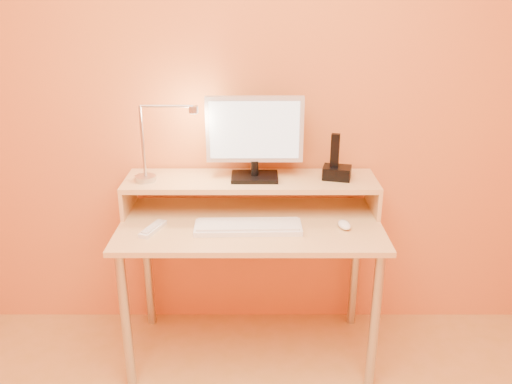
{
  "coord_description": "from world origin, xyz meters",
  "views": [
    {
      "loc": [
        0.03,
        -1.04,
        1.73
      ],
      "look_at": [
        0.03,
        1.13,
        0.89
      ],
      "focal_mm": 37.09,
      "sensor_mm": 36.0,
      "label": 1
    }
  ],
  "objects_px": {
    "keyboard": "(248,228)",
    "lamp_base": "(146,178)",
    "phone_dock": "(337,173)",
    "mouse": "(344,225)",
    "remote_control": "(153,229)",
    "monitor_panel": "(255,129)"
  },
  "relations": [
    {
      "from": "keyboard",
      "to": "lamp_base",
      "type": "bearing_deg",
      "value": 156.2
    },
    {
      "from": "phone_dock",
      "to": "mouse",
      "type": "height_order",
      "value": "phone_dock"
    },
    {
      "from": "remote_control",
      "to": "phone_dock",
      "type": "bearing_deg",
      "value": 36.33
    },
    {
      "from": "mouse",
      "to": "remote_control",
      "type": "distance_m",
      "value": 0.86
    },
    {
      "from": "phone_dock",
      "to": "remote_control",
      "type": "xyz_separation_m",
      "value": [
        -0.84,
        -0.24,
        -0.18
      ]
    },
    {
      "from": "lamp_base",
      "to": "remote_control",
      "type": "xyz_separation_m",
      "value": [
        0.06,
        -0.21,
        -0.16
      ]
    },
    {
      "from": "mouse",
      "to": "phone_dock",
      "type": "bearing_deg",
      "value": 83.67
    },
    {
      "from": "keyboard",
      "to": "monitor_panel",
      "type": "bearing_deg",
      "value": 81.91
    },
    {
      "from": "mouse",
      "to": "monitor_panel",
      "type": "bearing_deg",
      "value": 141.35
    },
    {
      "from": "monitor_panel",
      "to": "phone_dock",
      "type": "relative_size",
      "value": 3.47
    },
    {
      "from": "keyboard",
      "to": "mouse",
      "type": "xyz_separation_m",
      "value": [
        0.43,
        0.02,
        0.0
      ]
    },
    {
      "from": "monitor_panel",
      "to": "keyboard",
      "type": "bearing_deg",
      "value": -97.03
    },
    {
      "from": "keyboard",
      "to": "remote_control",
      "type": "bearing_deg",
      "value": -179.73
    },
    {
      "from": "lamp_base",
      "to": "phone_dock",
      "type": "distance_m",
      "value": 0.9
    },
    {
      "from": "remote_control",
      "to": "mouse",
      "type": "bearing_deg",
      "value": 22.28
    },
    {
      "from": "lamp_base",
      "to": "remote_control",
      "type": "distance_m",
      "value": 0.28
    },
    {
      "from": "mouse",
      "to": "remote_control",
      "type": "xyz_separation_m",
      "value": [
        -0.85,
        -0.03,
        -0.01
      ]
    },
    {
      "from": "phone_dock",
      "to": "keyboard",
      "type": "bearing_deg",
      "value": -137.39
    },
    {
      "from": "lamp_base",
      "to": "mouse",
      "type": "xyz_separation_m",
      "value": [
        0.92,
        -0.18,
        -0.16
      ]
    },
    {
      "from": "mouse",
      "to": "remote_control",
      "type": "height_order",
      "value": "mouse"
    },
    {
      "from": "phone_dock",
      "to": "lamp_base",
      "type": "bearing_deg",
      "value": -164.35
    },
    {
      "from": "phone_dock",
      "to": "keyboard",
      "type": "height_order",
      "value": "phone_dock"
    }
  ]
}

